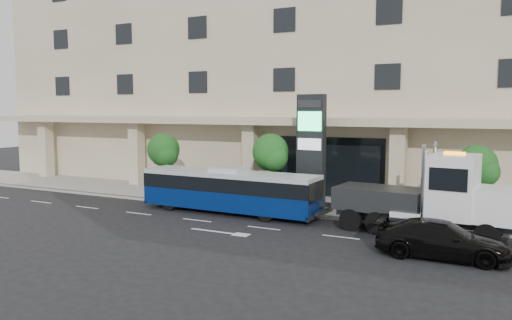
{
  "coord_description": "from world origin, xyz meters",
  "views": [
    {
      "loc": [
        10.64,
        -23.77,
        5.96
      ],
      "look_at": [
        -2.18,
        2.0,
        3.04
      ],
      "focal_mm": 35.0,
      "sensor_mm": 36.0,
      "label": 1
    }
  ],
  "objects_px": {
    "city_bus": "(229,190)",
    "black_sedan": "(442,240)",
    "signage_pylon": "(311,151)",
    "tow_truck": "(433,198)"
  },
  "relations": [
    {
      "from": "black_sedan",
      "to": "signage_pylon",
      "type": "distance_m",
      "value": 10.91
    },
    {
      "from": "city_bus",
      "to": "tow_truck",
      "type": "height_order",
      "value": "tow_truck"
    },
    {
      "from": "city_bus",
      "to": "tow_truck",
      "type": "relative_size",
      "value": 1.1
    },
    {
      "from": "tow_truck",
      "to": "signage_pylon",
      "type": "xyz_separation_m",
      "value": [
        -7.31,
        3.23,
        1.73
      ]
    },
    {
      "from": "tow_truck",
      "to": "black_sedan",
      "type": "bearing_deg",
      "value": -72.12
    },
    {
      "from": "city_bus",
      "to": "black_sedan",
      "type": "relative_size",
      "value": 2.06
    },
    {
      "from": "city_bus",
      "to": "signage_pylon",
      "type": "xyz_separation_m",
      "value": [
        3.84,
        3.06,
        2.17
      ]
    },
    {
      "from": "tow_truck",
      "to": "black_sedan",
      "type": "height_order",
      "value": "tow_truck"
    },
    {
      "from": "black_sedan",
      "to": "signage_pylon",
      "type": "relative_size",
      "value": 0.78
    },
    {
      "from": "signage_pylon",
      "to": "black_sedan",
      "type": "bearing_deg",
      "value": -35.72
    }
  ]
}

